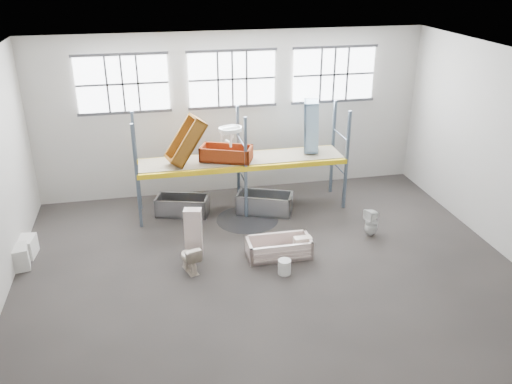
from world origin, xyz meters
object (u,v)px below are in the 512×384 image
object	(u,v)px
steel_tub_right	(265,203)
cistern_tall	(194,233)
bathtub_beige	(279,247)
blue_tub_upright	(311,126)
toilet_beige	(190,258)
carton_near	(14,258)
bucket	(284,267)
steel_tub_left	(182,206)
toilet_white	(371,222)
rust_tub_flat	(226,153)

from	to	relation	value
steel_tub_right	cistern_tall	bearing A→B (deg)	-137.47
bathtub_beige	blue_tub_upright	distance (m)	4.13
toilet_beige	carton_near	bearing A→B (deg)	-31.61
toilet_beige	carton_near	world-z (taller)	toilet_beige
cistern_tall	bucket	size ratio (longest dim) A/B	3.62
steel_tub_left	steel_tub_right	bearing A→B (deg)	-8.56
toilet_white	steel_tub_right	bearing A→B (deg)	-146.48
bathtub_beige	carton_near	world-z (taller)	carton_near
carton_near	bucket	bearing A→B (deg)	-14.01
rust_tub_flat	blue_tub_upright	world-z (taller)	blue_tub_upright
steel_tub_left	blue_tub_upright	distance (m)	4.45
steel_tub_right	carton_near	xyz separation A→B (m)	(-6.62, -1.77, -0.01)
rust_tub_flat	carton_near	distance (m)	6.14
rust_tub_flat	carton_near	xyz separation A→B (m)	(-5.56, -2.08, -1.54)
rust_tub_flat	steel_tub_right	bearing A→B (deg)	-16.34
toilet_white	blue_tub_upright	bearing A→B (deg)	-176.73
steel_tub_right	bucket	bearing A→B (deg)	-94.65
toilet_white	steel_tub_left	distance (m)	5.44
bucket	steel_tub_left	bearing A→B (deg)	119.73
steel_tub_right	blue_tub_upright	bearing A→B (deg)	20.01
toilet_beige	blue_tub_upright	distance (m)	5.58
toilet_beige	blue_tub_upright	bearing A→B (deg)	-158.35
steel_tub_right	bucket	xyz separation A→B (m)	(-0.27, -3.35, -0.11)
toilet_beige	carton_near	distance (m)	4.27
bathtub_beige	cistern_tall	world-z (taller)	cistern_tall
toilet_white	bucket	distance (m)	3.11
bucket	blue_tub_upright	bearing A→B (deg)	65.37
bathtub_beige	cistern_tall	distance (m)	2.18
steel_tub_left	bucket	xyz separation A→B (m)	(2.12, -3.71, -0.09)
toilet_beige	steel_tub_right	size ratio (longest dim) A/B	0.44
steel_tub_left	blue_tub_upright	bearing A→B (deg)	2.82
steel_tub_right	rust_tub_flat	size ratio (longest dim) A/B	1.11
toilet_beige	rust_tub_flat	size ratio (longest dim) A/B	0.49
toilet_beige	toilet_white	bearing A→B (deg)	170.73
bucket	toilet_white	bearing A→B (deg)	26.04
bathtub_beige	carton_near	distance (m)	6.47
cistern_tall	toilet_white	world-z (taller)	cistern_tall
bathtub_beige	toilet_beige	distance (m)	2.29
steel_tub_left	carton_near	bearing A→B (deg)	-153.29
rust_tub_flat	bucket	size ratio (longest dim) A/B	3.97
toilet_beige	cistern_tall	xyz separation A→B (m)	(0.18, 0.66, 0.31)
cistern_tall	steel_tub_left	size ratio (longest dim) A/B	0.88
rust_tub_flat	carton_near	bearing A→B (deg)	-159.50
steel_tub_right	rust_tub_flat	distance (m)	1.88
toilet_white	rust_tub_flat	bearing A→B (deg)	-140.88
toilet_beige	cistern_tall	distance (m)	0.75
cistern_tall	steel_tub_left	bearing A→B (deg)	104.38
steel_tub_left	steel_tub_right	size ratio (longest dim) A/B	0.94
rust_tub_flat	bucket	world-z (taller)	rust_tub_flat
cistern_tall	bucket	world-z (taller)	cistern_tall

